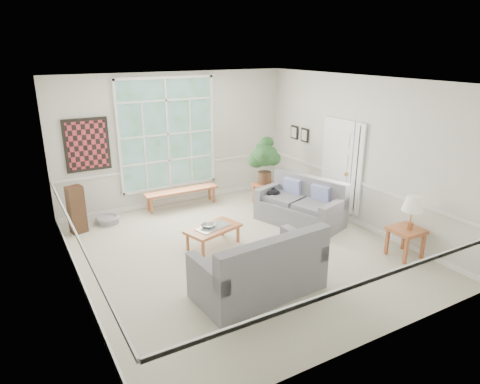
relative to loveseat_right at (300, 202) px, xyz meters
name	(u,v)px	position (x,y,z in m)	size (l,w,h in m)	color
floor	(241,251)	(-1.70, -0.50, -0.48)	(5.50, 6.00, 0.01)	#B1AA96
ceiling	(241,81)	(-1.70, -0.50, 2.53)	(5.50, 6.00, 0.02)	white
wall_back	(176,140)	(-1.70, 2.50, 1.03)	(5.50, 0.02, 3.00)	silver
wall_front	(372,236)	(-1.70, -3.50, 1.03)	(5.50, 0.02, 3.00)	silver
wall_left	(71,198)	(-4.45, -0.50, 1.03)	(0.02, 6.00, 3.00)	silver
wall_right	(360,152)	(1.05, -0.50, 1.03)	(0.02, 6.00, 3.00)	silver
window_back	(168,134)	(-1.90, 2.46, 1.18)	(2.30, 0.08, 2.40)	white
entry_door	(336,167)	(1.01, 0.10, 0.58)	(0.08, 0.90, 2.10)	white
door_sidelight	(358,170)	(1.01, -0.53, 0.68)	(0.08, 0.26, 1.90)	white
wall_art	(87,145)	(-3.65, 2.45, 1.13)	(0.90, 0.06, 1.10)	maroon
wall_frame_near	(304,135)	(1.01, 1.25, 1.08)	(0.04, 0.26, 0.32)	black
wall_frame_far	(294,132)	(1.01, 1.65, 1.08)	(0.04, 0.26, 0.32)	black
loveseat_right	(300,202)	(0.00, 0.00, 0.00)	(0.90, 1.75, 0.94)	slate
loveseat_front	(259,261)	(-2.15, -1.82, 0.04)	(1.90, 0.98, 1.03)	slate
coffee_table	(213,237)	(-2.04, -0.08, -0.28)	(1.01, 0.55, 0.38)	#A85931
pewter_bowl	(208,225)	(-2.12, -0.04, -0.06)	(0.31, 0.31, 0.08)	gray
window_bench	(182,198)	(-1.75, 2.15, -0.27)	(1.71, 0.33, 0.40)	#A85931
end_table	(265,193)	(0.05, 1.40, -0.23)	(0.48, 0.48, 0.48)	#A85931
houseplant	(265,161)	(0.03, 1.41, 0.56)	(0.64, 0.64, 1.09)	#224922
side_table	(405,242)	(0.70, -2.11, -0.21)	(0.52, 0.52, 0.53)	#A85931
table_lamp	(412,213)	(0.70, -2.16, 0.36)	(0.35, 0.35, 0.60)	white
pet_bed	(108,220)	(-3.49, 2.00, -0.40)	(0.49, 0.49, 0.14)	gray
floor_speaker	(76,210)	(-4.10, 1.81, 0.01)	(0.30, 0.23, 0.96)	#422919
cat	(273,193)	(-0.30, 0.55, 0.08)	(0.31, 0.22, 0.15)	black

